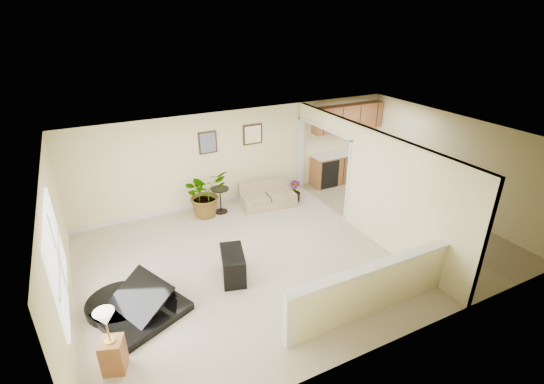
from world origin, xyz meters
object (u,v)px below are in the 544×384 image
loveseat (267,194)px  palm_plant (205,194)px  piano_bench (233,265)px  lamp_stand (111,346)px  small_plant (294,192)px  accent_table (220,197)px  piano (136,287)px

loveseat → palm_plant: 1.68m
piano_bench → lamp_stand: 2.69m
palm_plant → small_plant: size_ratio=2.26×
lamp_stand → accent_table: bearing=52.2°
accent_table → small_plant: bearing=-7.5°
piano_bench → lamp_stand: (-2.36, -1.27, 0.17)m
small_plant → piano: bearing=-150.5°
piano_bench → palm_plant: bearing=82.5°
loveseat → palm_plant: palm_plant is taller
small_plant → lamp_stand: bearing=-144.1°
palm_plant → small_plant: (2.43, -0.31, -0.34)m
palm_plant → lamp_stand: 4.87m
palm_plant → accent_table: bearing=-5.7°
piano → palm_plant: 3.66m
lamp_stand → palm_plant: bearing=56.0°
piano → loveseat: (3.84, 2.76, -0.22)m
loveseat → small_plant: bearing=-4.1°
loveseat → accent_table: bearing=-179.5°
piano_bench → accent_table: bearing=74.8°
accent_table → small_plant: (2.05, -0.27, -0.18)m
accent_table → lamp_stand: bearing=-127.8°
small_plant → lamp_stand: (-5.15, -3.72, 0.21)m
piano → piano_bench: bearing=-18.8°
piano_bench → palm_plant: (0.36, 2.76, 0.31)m
accent_table → lamp_stand: size_ratio=0.63×
palm_plant → small_plant: palm_plant is taller
loveseat → accent_table: loveseat is taller
loveseat → small_plant: size_ratio=2.54×
piano → palm_plant: piano is taller
palm_plant → lamp_stand: size_ratio=1.24×
loveseat → small_plant: 0.80m
accent_table → palm_plant: 0.41m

